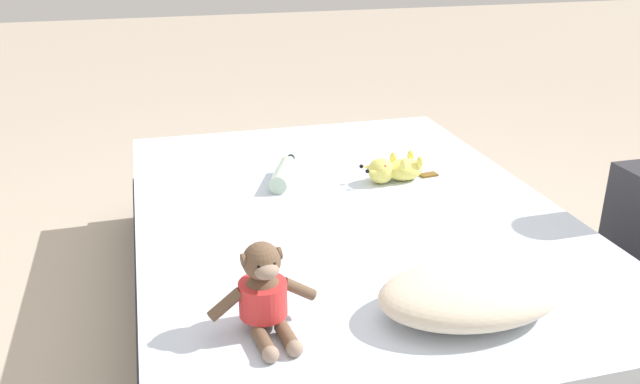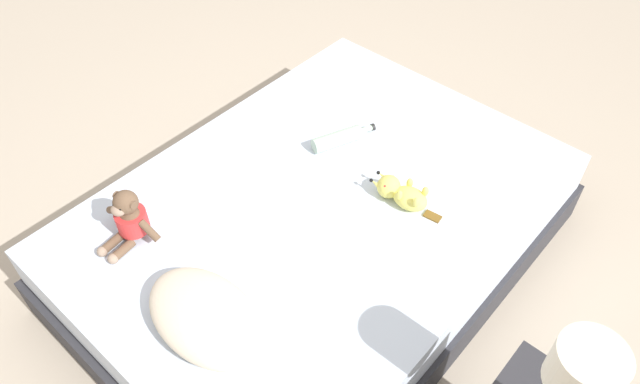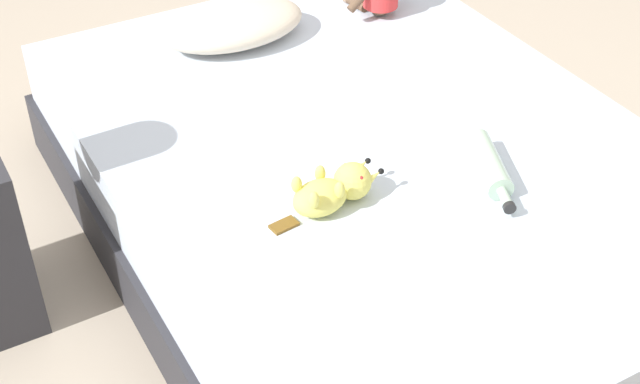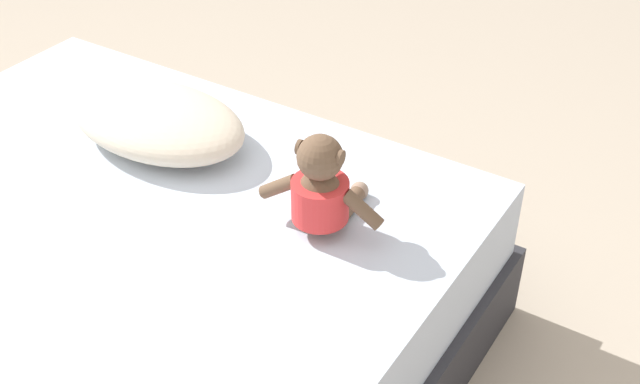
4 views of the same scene
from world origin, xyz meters
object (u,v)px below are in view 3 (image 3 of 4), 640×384
object	(u,v)px
glass_bottle	(490,166)
pillow	(232,24)
bed	(369,192)
plush_yellow_creature	(334,190)

from	to	relation	value
glass_bottle	pillow	bearing A→B (deg)	104.97
bed	plush_yellow_creature	distance (m)	0.42
bed	plush_yellow_creature	world-z (taller)	plush_yellow_creature
pillow	plush_yellow_creature	distance (m)	0.94
pillow	glass_bottle	distance (m)	1.06
plush_yellow_creature	bed	bearing A→B (deg)	41.09
plush_yellow_creature	glass_bottle	size ratio (longest dim) A/B	1.07
pillow	glass_bottle	size ratio (longest dim) A/B	1.63
bed	glass_bottle	distance (m)	0.43
bed	plush_yellow_creature	size ratio (longest dim) A/B	6.36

